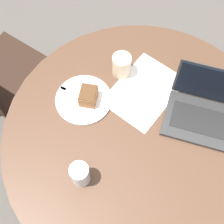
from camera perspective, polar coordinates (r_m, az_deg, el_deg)
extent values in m
plane|color=#4C4742|center=(1.97, 3.65, -11.88)|extent=(12.00, 12.00, 0.00)
cylinder|color=#4C3323|center=(1.96, 3.67, -11.80)|extent=(0.54, 0.54, 0.02)
cylinder|color=#4C3323|center=(1.63, 4.37, -8.75)|extent=(0.09, 0.09, 0.67)
cylinder|color=#4C3323|center=(1.31, 5.41, -4.09)|extent=(1.15, 1.15, 0.03)
cube|color=black|center=(1.86, -18.68, 6.79)|extent=(0.52, 0.52, 0.02)
cube|color=black|center=(2.19, -17.28, 9.42)|extent=(0.04, 0.04, 0.43)
cube|color=black|center=(2.01, -9.36, 4.78)|extent=(0.04, 0.04, 0.43)
cube|color=black|center=(1.91, -16.43, -3.54)|extent=(0.04, 0.04, 0.43)
cube|color=white|center=(1.38, 5.91, 3.87)|extent=(0.37, 0.30, 0.00)
cylinder|color=white|center=(1.35, -5.22, 2.27)|extent=(0.24, 0.24, 0.01)
cube|color=brown|center=(1.32, -4.35, 2.93)|extent=(0.11, 0.11, 0.06)
cube|color=#4D311C|center=(1.29, -4.45, 3.62)|extent=(0.10, 0.10, 0.00)
cube|color=silver|center=(1.36, -6.31, 3.08)|extent=(0.08, 0.16, 0.00)
cube|color=silver|center=(1.38, -8.92, 4.28)|extent=(0.03, 0.04, 0.00)
cylinder|color=#C6AD89|center=(1.38, 1.76, 8.53)|extent=(0.08, 0.08, 0.11)
cylinder|color=silver|center=(1.18, -5.85, -11.26)|extent=(0.07, 0.07, 0.11)
cube|color=#2D2D2D|center=(1.35, 16.02, -1.69)|extent=(0.34, 0.37, 0.02)
cube|color=black|center=(1.34, 16.12, -1.52)|extent=(0.24, 0.28, 0.00)
cube|color=#2D2D2D|center=(1.31, 18.11, 4.77)|extent=(0.17, 0.26, 0.22)
cube|color=black|center=(1.30, 18.08, 4.63)|extent=(0.16, 0.25, 0.20)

